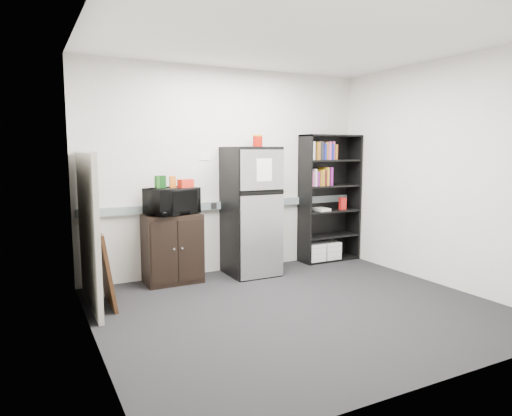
# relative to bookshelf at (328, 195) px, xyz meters

# --- Properties ---
(floor) EXTENTS (4.00, 4.00, 0.00)m
(floor) POSITION_rel_bookshelf_xyz_m (-1.51, -1.57, -0.97)
(floor) COLOR black
(floor) RESTS_ON ground
(wall_back) EXTENTS (4.00, 0.02, 2.70)m
(wall_back) POSITION_rel_bookshelf_xyz_m (-1.51, 0.18, 0.38)
(wall_back) COLOR silver
(wall_back) RESTS_ON floor
(wall_right) EXTENTS (0.02, 3.50, 2.70)m
(wall_right) POSITION_rel_bookshelf_xyz_m (0.49, -1.57, 0.38)
(wall_right) COLOR silver
(wall_right) RESTS_ON floor
(wall_left) EXTENTS (0.02, 3.50, 2.70)m
(wall_left) POSITION_rel_bookshelf_xyz_m (-3.51, -1.57, 0.38)
(wall_left) COLOR silver
(wall_left) RESTS_ON floor
(ceiling) EXTENTS (4.00, 3.50, 0.02)m
(ceiling) POSITION_rel_bookshelf_xyz_m (-1.51, -1.57, 1.73)
(ceiling) COLOR white
(ceiling) RESTS_ON wall_back
(electrical_raceway) EXTENTS (3.92, 0.05, 0.10)m
(electrical_raceway) POSITION_rel_bookshelf_xyz_m (-1.51, 0.15, -0.07)
(electrical_raceway) COLOR gray
(electrical_raceway) RESTS_ON wall_back
(wall_note) EXTENTS (0.14, 0.00, 0.10)m
(wall_note) POSITION_rel_bookshelf_xyz_m (-1.86, 0.18, 0.58)
(wall_note) COLOR white
(wall_note) RESTS_ON wall_back
(bookshelf) EXTENTS (0.90, 0.34, 1.85)m
(bookshelf) POSITION_rel_bookshelf_xyz_m (0.00, 0.00, 0.00)
(bookshelf) COLOR black
(bookshelf) RESTS_ON floor
(cubicle_partition) EXTENTS (0.06, 1.30, 1.62)m
(cubicle_partition) POSITION_rel_bookshelf_xyz_m (-3.41, -0.49, -0.16)
(cubicle_partition) COLOR #A09A8E
(cubicle_partition) RESTS_ON floor
(cabinet) EXTENTS (0.68, 0.46, 0.86)m
(cabinet) POSITION_rel_bookshelf_xyz_m (-2.39, -0.07, -0.54)
(cabinet) COLOR black
(cabinet) RESTS_ON floor
(microwave) EXTENTS (0.68, 0.56, 0.32)m
(microwave) POSITION_rel_bookshelf_xyz_m (-2.39, -0.08, 0.04)
(microwave) COLOR black
(microwave) RESTS_ON cabinet
(snack_box_a) EXTENTS (0.08, 0.07, 0.15)m
(snack_box_a) POSITION_rel_bookshelf_xyz_m (-2.54, -0.05, 0.28)
(snack_box_a) COLOR #1E5418
(snack_box_a) RESTS_ON microwave
(snack_box_b) EXTENTS (0.07, 0.05, 0.15)m
(snack_box_b) POSITION_rel_bookshelf_xyz_m (-2.48, -0.05, 0.28)
(snack_box_b) COLOR #0D3A0F
(snack_box_b) RESTS_ON microwave
(snack_box_c) EXTENTS (0.07, 0.05, 0.14)m
(snack_box_c) POSITION_rel_bookshelf_xyz_m (-2.36, -0.05, 0.28)
(snack_box_c) COLOR orange
(snack_box_c) RESTS_ON microwave
(snack_bag) EXTENTS (0.20, 0.15, 0.10)m
(snack_bag) POSITION_rel_bookshelf_xyz_m (-2.21, -0.10, 0.26)
(snack_bag) COLOR red
(snack_bag) RESTS_ON microwave
(refrigerator) EXTENTS (0.63, 0.66, 1.67)m
(refrigerator) POSITION_rel_bookshelf_xyz_m (-1.35, -0.15, -0.14)
(refrigerator) COLOR black
(refrigerator) RESTS_ON floor
(coffee_can) EXTENTS (0.13, 0.13, 0.18)m
(coffee_can) POSITION_rel_bookshelf_xyz_m (-1.18, -0.02, 0.79)
(coffee_can) COLOR #A81007
(coffee_can) RESTS_ON refrigerator
(framed_poster) EXTENTS (0.15, 0.63, 0.81)m
(framed_poster) POSITION_rel_bookshelf_xyz_m (-3.28, -0.57, -0.57)
(framed_poster) COLOR black
(framed_poster) RESTS_ON floor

